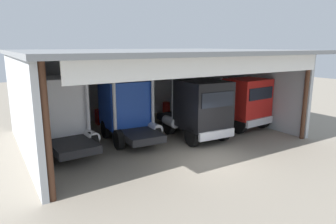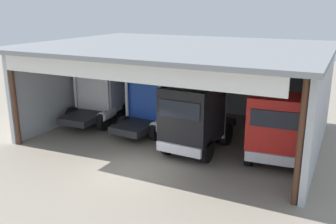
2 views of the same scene
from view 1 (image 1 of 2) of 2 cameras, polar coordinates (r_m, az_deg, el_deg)
ground_plane at (r=14.14m, az=7.98°, el=-9.42°), size 80.00×80.00×0.00m
workshop_shed at (r=18.27m, az=-3.86°, el=7.09°), size 14.78×11.76×5.00m
truck_white_center_left_bay at (r=16.13m, az=-19.81°, el=-0.12°), size 2.82×4.91×3.68m
truck_blue_center_bay at (r=17.20m, az=-7.67°, el=0.67°), size 2.65×4.84×3.53m
truck_black_yard_outside at (r=17.00m, az=5.85°, el=0.64°), size 2.56×5.38×3.54m
truck_red_left_bay at (r=19.88m, az=13.76°, el=1.71°), size 2.90×4.86×3.27m
oil_drum at (r=23.91m, az=-0.33°, el=0.81°), size 0.58×0.58×0.87m
tool_cart at (r=21.16m, az=-12.19°, el=-0.82°), size 0.90×0.60×1.00m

